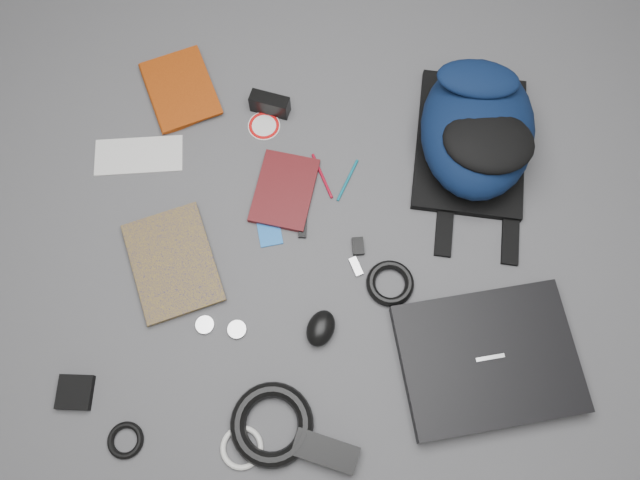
{
  "coord_description": "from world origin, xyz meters",
  "views": [
    {
      "loc": [
        0.0,
        -0.52,
        1.51
      ],
      "look_at": [
        0.0,
        0.0,
        0.02
      ],
      "focal_mm": 35.0,
      "sensor_mm": 36.0,
      "label": 1
    }
  ],
  "objects_px": {
    "compact_camera": "(270,104)",
    "mouse": "(321,328)",
    "laptop": "(488,359)",
    "textbook_red": "(150,99)",
    "comic_book": "(134,276)",
    "power_brick": "(325,451)",
    "backpack": "(477,128)",
    "pouch": "(75,392)",
    "dvd_case": "(284,190)"
  },
  "relations": [
    {
      "from": "compact_camera",
      "to": "power_brick",
      "type": "relative_size",
      "value": 0.72
    },
    {
      "from": "backpack",
      "to": "compact_camera",
      "type": "distance_m",
      "value": 0.56
    },
    {
      "from": "compact_camera",
      "to": "power_brick",
      "type": "bearing_deg",
      "value": -64.29
    },
    {
      "from": "power_brick",
      "to": "comic_book",
      "type": "bearing_deg",
      "value": 156.69
    },
    {
      "from": "comic_book",
      "to": "power_brick",
      "type": "xyz_separation_m",
      "value": [
        0.48,
        -0.41,
        0.01
      ]
    },
    {
      "from": "dvd_case",
      "to": "mouse",
      "type": "distance_m",
      "value": 0.38
    },
    {
      "from": "power_brick",
      "to": "laptop",
      "type": "bearing_deg",
      "value": 45.94
    },
    {
      "from": "laptop",
      "to": "comic_book",
      "type": "xyz_separation_m",
      "value": [
        -0.87,
        0.2,
        -0.01
      ]
    },
    {
      "from": "pouch",
      "to": "textbook_red",
      "type": "bearing_deg",
      "value": 82.9
    },
    {
      "from": "laptop",
      "to": "textbook_red",
      "type": "height_order",
      "value": "laptop"
    },
    {
      "from": "comic_book",
      "to": "compact_camera",
      "type": "distance_m",
      "value": 0.58
    },
    {
      "from": "textbook_red",
      "to": "compact_camera",
      "type": "bearing_deg",
      "value": -25.86
    },
    {
      "from": "mouse",
      "to": "pouch",
      "type": "xyz_separation_m",
      "value": [
        -0.58,
        -0.15,
        -0.01
      ]
    },
    {
      "from": "dvd_case",
      "to": "backpack",
      "type": "bearing_deg",
      "value": 27.61
    },
    {
      "from": "textbook_red",
      "to": "compact_camera",
      "type": "distance_m",
      "value": 0.33
    },
    {
      "from": "laptop",
      "to": "pouch",
      "type": "relative_size",
      "value": 5.12
    },
    {
      "from": "comic_book",
      "to": "power_brick",
      "type": "relative_size",
      "value": 1.87
    },
    {
      "from": "laptop",
      "to": "dvd_case",
      "type": "height_order",
      "value": "laptop"
    },
    {
      "from": "laptop",
      "to": "dvd_case",
      "type": "relative_size",
      "value": 1.97
    },
    {
      "from": "backpack",
      "to": "comic_book",
      "type": "xyz_separation_m",
      "value": [
        -0.87,
        -0.38,
        -0.08
      ]
    },
    {
      "from": "compact_camera",
      "to": "comic_book",
      "type": "bearing_deg",
      "value": -108.07
    },
    {
      "from": "compact_camera",
      "to": "power_brick",
      "type": "height_order",
      "value": "compact_camera"
    },
    {
      "from": "dvd_case",
      "to": "power_brick",
      "type": "bearing_deg",
      "value": -68.59
    },
    {
      "from": "comic_book",
      "to": "backpack",
      "type": "bearing_deg",
      "value": 3.61
    },
    {
      "from": "laptop",
      "to": "dvd_case",
      "type": "xyz_separation_m",
      "value": [
        -0.5,
        0.44,
        -0.01
      ]
    },
    {
      "from": "pouch",
      "to": "comic_book",
      "type": "bearing_deg",
      "value": 69.26
    },
    {
      "from": "compact_camera",
      "to": "mouse",
      "type": "relative_size",
      "value": 1.16
    },
    {
      "from": "mouse",
      "to": "power_brick",
      "type": "xyz_separation_m",
      "value": [
        0.01,
        -0.28,
        -0.01
      ]
    },
    {
      "from": "power_brick",
      "to": "backpack",
      "type": "bearing_deg",
      "value": 81.2
    },
    {
      "from": "laptop",
      "to": "backpack",
      "type": "bearing_deg",
      "value": 79.87
    },
    {
      "from": "mouse",
      "to": "textbook_red",
      "type": "bearing_deg",
      "value": 148.06
    },
    {
      "from": "laptop",
      "to": "compact_camera",
      "type": "height_order",
      "value": "compact_camera"
    },
    {
      "from": "backpack",
      "to": "power_brick",
      "type": "relative_size",
      "value": 3.07
    },
    {
      "from": "compact_camera",
      "to": "pouch",
      "type": "relative_size",
      "value": 1.33
    },
    {
      "from": "laptop",
      "to": "comic_book",
      "type": "height_order",
      "value": "laptop"
    },
    {
      "from": "dvd_case",
      "to": "pouch",
      "type": "height_order",
      "value": "pouch"
    },
    {
      "from": "comic_book",
      "to": "power_brick",
      "type": "bearing_deg",
      "value": -60.54
    },
    {
      "from": "mouse",
      "to": "power_brick",
      "type": "bearing_deg",
      "value": -66.15
    },
    {
      "from": "compact_camera",
      "to": "mouse",
      "type": "distance_m",
      "value": 0.63
    },
    {
      "from": "backpack",
      "to": "mouse",
      "type": "xyz_separation_m",
      "value": [
        -0.4,
        -0.51,
        -0.07
      ]
    },
    {
      "from": "comic_book",
      "to": "textbook_red",
      "type": "bearing_deg",
      "value": 71.08
    },
    {
      "from": "compact_camera",
      "to": "dvd_case",
      "type": "bearing_deg",
      "value": -63.76
    },
    {
      "from": "compact_camera",
      "to": "mouse",
      "type": "xyz_separation_m",
      "value": [
        0.14,
        -0.61,
        -0.01
      ]
    },
    {
      "from": "textbook_red",
      "to": "pouch",
      "type": "height_order",
      "value": "textbook_red"
    },
    {
      "from": "laptop",
      "to": "power_brick",
      "type": "relative_size",
      "value": 2.78
    },
    {
      "from": "laptop",
      "to": "compact_camera",
      "type": "bearing_deg",
      "value": 118.35
    },
    {
      "from": "textbook_red",
      "to": "compact_camera",
      "type": "height_order",
      "value": "compact_camera"
    },
    {
      "from": "comic_book",
      "to": "power_brick",
      "type": "distance_m",
      "value": 0.63
    },
    {
      "from": "comic_book",
      "to": "laptop",
      "type": "bearing_deg",
      "value": -33.04
    },
    {
      "from": "laptop",
      "to": "power_brick",
      "type": "height_order",
      "value": "laptop"
    }
  ]
}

